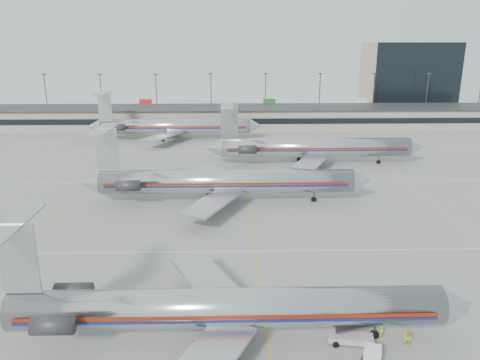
{
  "coord_description": "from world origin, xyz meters",
  "views": [
    {
      "loc": [
        -3.41,
        -44.04,
        25.62
      ],
      "look_at": [
        -1.62,
        26.5,
        4.5
      ],
      "focal_mm": 35.0,
      "sensor_mm": 36.0,
      "label": 1
    }
  ],
  "objects_px": {
    "jet_foreground": "(217,307)",
    "belt_loader": "(352,337)",
    "jet_second_row": "(221,181)",
    "uld_container": "(372,357)"
  },
  "relations": [
    {
      "from": "jet_foreground",
      "to": "belt_loader",
      "type": "relative_size",
      "value": 9.23
    },
    {
      "from": "jet_foreground",
      "to": "uld_container",
      "type": "xyz_separation_m",
      "value": [
        12.73,
        -3.71,
        -2.46
      ]
    },
    {
      "from": "jet_foreground",
      "to": "belt_loader",
      "type": "xyz_separation_m",
      "value": [
        11.85,
        -0.68,
        -2.68
      ]
    },
    {
      "from": "jet_second_row",
      "to": "belt_loader",
      "type": "bearing_deg",
      "value": -72.31
    },
    {
      "from": "jet_foreground",
      "to": "uld_container",
      "type": "height_order",
      "value": "jet_foreground"
    },
    {
      "from": "jet_second_row",
      "to": "belt_loader",
      "type": "relative_size",
      "value": 10.08
    },
    {
      "from": "jet_foreground",
      "to": "belt_loader",
      "type": "bearing_deg",
      "value": -3.28
    },
    {
      "from": "belt_loader",
      "to": "jet_second_row",
      "type": "bearing_deg",
      "value": 117.97
    },
    {
      "from": "jet_foreground",
      "to": "uld_container",
      "type": "relative_size",
      "value": 22.12
    },
    {
      "from": "uld_container",
      "to": "belt_loader",
      "type": "bearing_deg",
      "value": 124.24
    }
  ]
}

